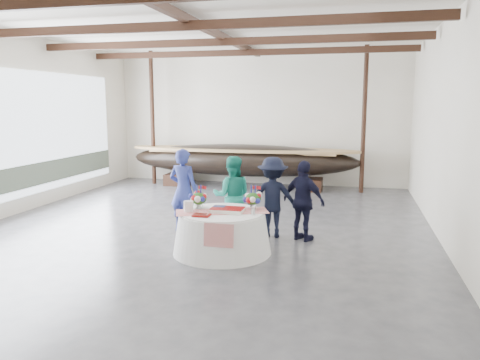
# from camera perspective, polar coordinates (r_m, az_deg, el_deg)

# --- Properties ---
(floor) EXTENTS (10.00, 12.00, 0.01)m
(floor) POSITION_cam_1_polar(r_m,az_deg,el_deg) (10.78, -4.25, -5.57)
(floor) COLOR #3D3D42
(floor) RESTS_ON ground
(wall_back) EXTENTS (10.00, 0.02, 4.50)m
(wall_back) POSITION_cam_1_polar(r_m,az_deg,el_deg) (16.23, 2.27, 7.50)
(wall_back) COLOR silver
(wall_back) RESTS_ON ground
(wall_front) EXTENTS (10.00, 0.02, 4.50)m
(wall_front) POSITION_cam_1_polar(r_m,az_deg,el_deg) (5.10, -25.92, 2.58)
(wall_front) COLOR silver
(wall_front) RESTS_ON ground
(wall_left) EXTENTS (0.02, 12.00, 4.50)m
(wall_left) POSITION_cam_1_polar(r_m,az_deg,el_deg) (12.89, -26.14, 6.09)
(wall_left) COLOR silver
(wall_left) RESTS_ON ground
(wall_right) EXTENTS (0.02, 12.00, 4.50)m
(wall_right) POSITION_cam_1_polar(r_m,az_deg,el_deg) (10.06, 23.93, 5.59)
(wall_right) COLOR silver
(wall_right) RESTS_ON ground
(ceiling) EXTENTS (10.00, 12.00, 0.01)m
(ceiling) POSITION_cam_1_polar(r_m,az_deg,el_deg) (10.56, -4.56, 18.75)
(ceiling) COLOR white
(ceiling) RESTS_ON wall_back
(pavilion_structure) EXTENTS (9.80, 11.76, 4.50)m
(pavilion_structure) POSITION_cam_1_polar(r_m,az_deg,el_deg) (11.30, -3.11, 15.60)
(pavilion_structure) COLOR black
(pavilion_structure) RESTS_ON ground
(open_bay) EXTENTS (0.03, 7.00, 3.20)m
(open_bay) POSITION_cam_1_polar(r_m,az_deg,el_deg) (13.67, -23.17, 4.64)
(open_bay) COLOR silver
(open_bay) RESTS_ON ground
(longboat_display) EXTENTS (7.68, 1.54, 1.44)m
(longboat_display) POSITION_cam_1_polar(r_m,az_deg,el_deg) (15.46, 0.23, 2.47)
(longboat_display) COLOR black
(longboat_display) RESTS_ON ground
(banquet_table) EXTENTS (1.83, 1.83, 0.79)m
(banquet_table) POSITION_cam_1_polar(r_m,az_deg,el_deg) (8.77, -2.20, -6.38)
(banquet_table) COLOR white
(banquet_table) RESTS_ON ground
(tabletop_items) EXTENTS (1.78, 1.13, 0.40)m
(tabletop_items) POSITION_cam_1_polar(r_m,az_deg,el_deg) (8.79, -2.24, -2.70)
(tabletop_items) COLOR red
(tabletop_items) RESTS_ON banquet_table
(guest_woman_blue) EXTENTS (0.72, 0.53, 1.81)m
(guest_woman_blue) POSITION_cam_1_polar(r_m,az_deg,el_deg) (10.20, -6.91, -1.25)
(guest_woman_blue) COLOR navy
(guest_woman_blue) RESTS_ON ground
(guest_woman_teal) EXTENTS (0.94, 0.80, 1.69)m
(guest_woman_teal) POSITION_cam_1_polar(r_m,az_deg,el_deg) (9.83, -0.97, -1.95)
(guest_woman_teal) COLOR #1A8974
(guest_woman_teal) RESTS_ON ground
(guest_man_left) EXTENTS (1.17, 0.79, 1.68)m
(guest_man_left) POSITION_cam_1_polar(r_m,az_deg,el_deg) (9.73, 3.99, -2.11)
(guest_man_left) COLOR black
(guest_man_left) RESTS_ON ground
(guest_man_right) EXTENTS (1.03, 0.81, 1.64)m
(guest_man_right) POSITION_cam_1_polar(r_m,az_deg,el_deg) (9.53, 7.78, -2.55)
(guest_man_right) COLOR black
(guest_man_right) RESTS_ON ground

